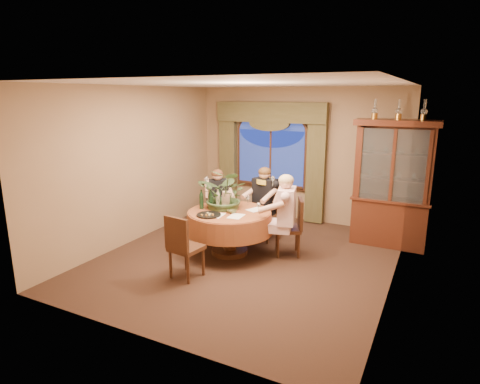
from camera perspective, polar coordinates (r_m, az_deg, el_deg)
The scene contains 36 objects.
floor at distance 6.72m, azimuth 0.87°, elevation -9.45°, with size 5.00×5.00×0.00m, color black.
wall_back at distance 8.59m, azimuth 8.29°, elevation 5.23°, with size 4.50×4.50×0.00m, color #846648.
wall_right at distance 5.71m, azimuth 21.65°, elevation 0.16°, with size 5.00×5.00×0.00m, color #846648.
ceiling at distance 6.18m, azimuth 0.97°, elevation 15.16°, with size 5.00×5.00×0.00m, color white.
window at distance 8.75m, azimuth 4.38°, elevation 4.83°, with size 1.62×0.10×1.32m, color navy, non-canonical shape.
arched_transom at distance 8.66m, azimuth 4.48°, elevation 9.93°, with size 1.60×0.06×0.44m, color navy, non-canonical shape.
drapery_left at distance 9.16m, azimuth -1.72°, elevation 4.50°, with size 0.38×0.14×2.32m, color #413C1D.
drapery_right at distance 8.38m, azimuth 10.76°, elevation 3.41°, with size 0.38×0.14×2.32m, color #413C1D.
swag_valance at distance 8.58m, azimuth 4.29°, elevation 11.24°, with size 2.45×0.16×0.42m, color #413C1D, non-canonical shape.
dining_table at distance 6.81m, azimuth -1.51°, elevation -5.76°, with size 1.48×1.48×0.75m, color maroon.
china_cabinet at distance 7.50m, azimuth 20.83°, elevation 1.04°, with size 1.38×0.54×2.23m, color #391810.
oil_lamp_left at distance 7.39m, azimuth 18.65°, elevation 11.12°, with size 0.11×0.11×0.34m, color #A5722D, non-canonical shape.
oil_lamp_center at distance 7.34m, azimuth 21.69°, elevation 10.86°, with size 0.11×0.11×0.34m, color #A5722D, non-canonical shape.
oil_lamp_right at distance 7.32m, azimuth 24.75°, elevation 10.57°, with size 0.11×0.11×0.34m, color #A5722D, non-canonical shape.
chair_right at distance 6.78m, azimuth 6.83°, elevation -4.99°, with size 0.42×0.42×0.96m, color black.
chair_back_right at distance 7.44m, azimuth 3.84°, elevation -3.22°, with size 0.42×0.42×0.96m, color black.
chair_back at distance 7.64m, azimuth -2.92°, elevation -2.75°, with size 0.42×0.42×0.96m, color black.
chair_front_left at distance 5.97m, azimuth -7.63°, elevation -7.65°, with size 0.42×0.42×0.96m, color black.
person_pink at distance 6.54m, azimuth 6.62°, elevation -3.59°, with size 0.51×0.47×1.42m, color #CFA8A7, non-canonical shape.
person_back at distance 7.66m, azimuth -3.22°, elevation -1.45°, with size 0.46×0.42×1.29m, color black, non-canonical shape.
person_scarf at distance 7.46m, azimuth 3.56°, elevation -1.57°, with size 0.49×0.45×1.36m, color black, non-canonical shape.
stoneware_vase at distance 6.82m, azimuth -2.03°, elevation -1.14°, with size 0.16×0.16×0.29m, color tan, non-canonical shape.
centerpiece_plant at distance 6.75m, azimuth -2.05°, elevation 2.53°, with size 0.89×0.99×0.77m, color #38512C.
olive_bowl at distance 6.59m, azimuth -1.17°, elevation -2.77°, with size 0.16×0.16×0.05m, color #50552E.
cheese_platter at distance 6.46m, azimuth -4.46°, elevation -3.27°, with size 0.39×0.39×0.02m, color black.
wine_bottle_0 at distance 6.81m, azimuth -4.21°, elevation -1.02°, with size 0.07×0.07×0.33m, color black.
wine_bottle_1 at distance 6.96m, azimuth -3.05°, elevation -0.69°, with size 0.07×0.07×0.33m, color black.
wine_bottle_2 at distance 6.82m, azimuth -5.51°, elevation -1.03°, with size 0.07×0.07×0.33m, color black.
wine_bottle_3 at distance 6.82m, azimuth -3.17°, elevation -0.99°, with size 0.07×0.07×0.33m, color tan.
wine_bottle_4 at distance 6.97m, azimuth -4.35°, elevation -0.69°, with size 0.07×0.07×0.33m, color tan.
tasting_paper_0 at distance 6.40m, azimuth -0.57°, elevation -3.47°, with size 0.21×0.30×0.00m, color white.
tasting_paper_1 at distance 6.77m, azimuth 2.27°, elevation -2.51°, with size 0.21×0.30×0.00m, color white.
tasting_paper_2 at distance 6.46m, azimuth -3.36°, elevation -3.32°, with size 0.21×0.30×0.00m, color white.
wine_glass_person_pink at distance 6.56m, azimuth 2.64°, elevation -2.25°, with size 0.07×0.07×0.18m, color silver, non-canonical shape.
wine_glass_person_back at distance 7.13m, azimuth -2.43°, elevation -0.95°, with size 0.07×0.07×0.18m, color silver, non-canonical shape.
wine_glass_person_scarf at distance 7.03m, azimuth 1.14°, elevation -1.16°, with size 0.07×0.07×0.18m, color silver, non-canonical shape.
Camera 1 is at (2.71, -5.55, 2.64)m, focal length 30.00 mm.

